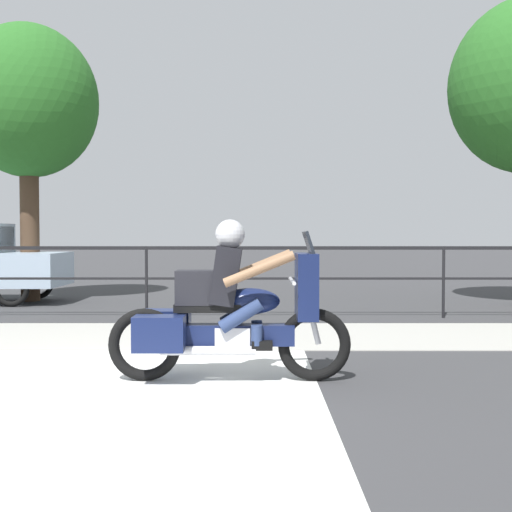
{
  "coord_description": "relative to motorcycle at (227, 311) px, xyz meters",
  "views": [
    {
      "loc": [
        1.88,
        -5.64,
        1.44
      ],
      "look_at": [
        1.9,
        2.13,
        1.17
      ],
      "focal_mm": 45.0,
      "sensor_mm": 36.0,
      "label": 1
    }
  ],
  "objects": [
    {
      "name": "ground_plane",
      "position": [
        -1.62,
        -0.6,
        -0.69
      ],
      "size": [
        120.0,
        120.0,
        0.0
      ],
      "primitive_type": "plane",
      "color": "#38383A"
    },
    {
      "name": "tree_behind_car",
      "position": [
        -4.59,
        7.52,
        3.53
      ],
      "size": [
        2.95,
        2.95,
        5.9
      ],
      "color": "#473323",
      "rests_on": "ground"
    },
    {
      "name": "motorcycle",
      "position": [
        0.0,
        0.0,
        0.0
      ],
      "size": [
        2.38,
        0.76,
        1.58
      ],
      "rotation": [
        0.0,
        0.0,
        -0.04
      ],
      "color": "black",
      "rests_on": "ground"
    },
    {
      "name": "fence_railing",
      "position": [
        -1.62,
        4.73,
        0.28
      ],
      "size": [
        36.0,
        0.05,
        1.23
      ],
      "color": "black",
      "rests_on": "ground"
    },
    {
      "name": "crosswalk_band",
      "position": [
        -1.04,
        -0.8,
        -0.69
      ],
      "size": [
        3.8,
        6.0,
        0.01
      ],
      "primitive_type": "cube",
      "color": "silver",
      "rests_on": "ground"
    },
    {
      "name": "sidewalk_band",
      "position": [
        -1.62,
        2.8,
        -0.69
      ],
      "size": [
        44.0,
        2.4,
        0.01
      ],
      "primitive_type": "cube",
      "color": "#A8A59E",
      "rests_on": "ground"
    }
  ]
}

